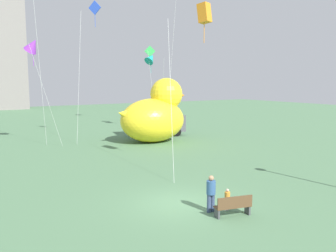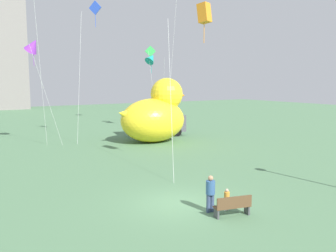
# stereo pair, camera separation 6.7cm
# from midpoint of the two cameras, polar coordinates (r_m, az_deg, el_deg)

# --- Properties ---
(ground_plane) EXTENTS (140.00, 140.00, 0.00)m
(ground_plane) POSITION_cam_midpoint_polar(r_m,az_deg,el_deg) (16.91, 1.70, -12.30)
(ground_plane) COLOR #507954
(park_bench) EXTENTS (1.65, 0.81, 0.90)m
(park_bench) POSITION_cam_midpoint_polar(r_m,az_deg,el_deg) (15.48, 10.49, -12.44)
(park_bench) COLOR brown
(park_bench) RESTS_ON ground
(person_adult) EXTENTS (0.40, 0.40, 1.62)m
(person_adult) POSITION_cam_midpoint_polar(r_m,az_deg,el_deg) (15.72, 6.93, -10.44)
(person_adult) COLOR #38476B
(person_adult) RESTS_ON ground
(person_child) EXTENTS (0.24, 0.24, 0.98)m
(person_child) POSITION_cam_midpoint_polar(r_m,az_deg,el_deg) (16.08, 9.51, -11.39)
(person_child) COLOR silver
(person_child) RESTS_ON ground
(giant_inflatable_duck) EXTENTS (7.17, 4.60, 5.94)m
(giant_inflatable_duck) POSITION_cam_midpoint_polar(r_m,az_deg,el_deg) (33.08, -1.98, 1.79)
(giant_inflatable_duck) COLOR yellow
(giant_inflatable_duck) RESTS_ON ground
(box_truck) EXTENTS (5.88, 3.38, 2.85)m
(box_truck) POSITION_cam_midpoint_polar(r_m,az_deg,el_deg) (36.85, -1.88, 0.64)
(box_truck) COLOR white
(box_truck) RESTS_ON ground
(kite_teal) EXTENTS (2.81, 2.69, 9.03)m
(kite_teal) POSITION_cam_midpoint_polar(r_m,az_deg,el_deg) (41.54, -2.64, 10.78)
(kite_teal) COLOR silver
(kite_teal) RESTS_ON ground
(kite_orange) EXTENTS (3.07, 3.54, 10.18)m
(kite_orange) POSITION_cam_midpoint_polar(r_m,az_deg,el_deg) (21.86, 5.87, 17.40)
(kite_orange) COLOR silver
(kite_orange) RESTS_ON ground
(kite_green) EXTENTS (1.21, 0.84, 9.70)m
(kite_green) POSITION_cam_midpoint_polar(r_m,az_deg,el_deg) (41.82, -2.77, 11.41)
(kite_green) COLOR silver
(kite_green) RESTS_ON ground
(kite_blue) EXTENTS (2.63, 2.78, 12.84)m
(kite_blue) POSITION_cam_midpoint_polar(r_m,az_deg,el_deg) (34.28, -11.75, 17.08)
(kite_blue) COLOR silver
(kite_blue) RESTS_ON ground
(kite_purple) EXTENTS (2.89, 2.93, 9.40)m
(kite_purple) POSITION_cam_midpoint_polar(r_m,az_deg,el_deg) (32.59, -20.73, 11.96)
(kite_purple) COLOR silver
(kite_purple) RESTS_ON ground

